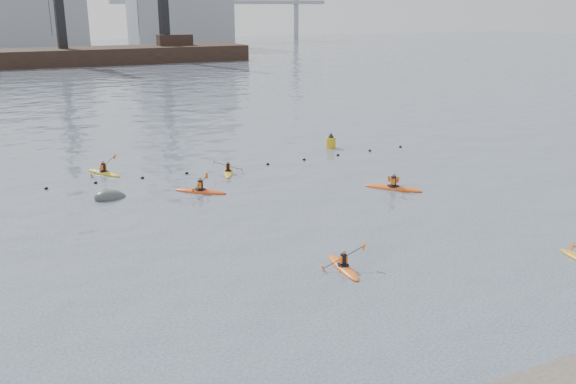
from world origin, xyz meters
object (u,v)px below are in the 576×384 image
at_px(kayaker_2, 201,191).
at_px(mooring_buoy, 111,198).
at_px(kayaker_3, 228,172).
at_px(nav_buoy, 331,143).
at_px(kayaker_4, 393,187).
at_px(kayaker_0, 343,266).
at_px(kayaker_5, 104,172).

distance_m(kayaker_2, mooring_buoy, 5.35).
xyz_separation_m(kayaker_3, nav_buoy, (10.22, 3.73, 0.34)).
height_order(kayaker_4, nav_buoy, nav_buoy).
bearing_deg(kayaker_4, kayaker_0, 4.26).
height_order(kayaker_2, kayaker_3, kayaker_2).
xyz_separation_m(kayaker_0, mooring_buoy, (-7.31, 14.83, -0.09)).
relative_size(kayaker_5, mooring_buoy, 1.56).
xyz_separation_m(kayaker_2, nav_buoy, (13.33, 7.23, 0.32)).
relative_size(kayaker_3, kayaker_4, 0.91).
height_order(kayaker_2, kayaker_5, kayaker_5).
relative_size(kayaker_3, nav_buoy, 2.11).
relative_size(kayaker_0, nav_buoy, 2.17).
relative_size(kayaker_3, mooring_buoy, 1.48).
distance_m(kayaker_4, nav_buoy, 12.05).
height_order(kayaker_0, kayaker_3, kayaker_0).
bearing_deg(kayaker_5, kayaker_3, -54.27).
relative_size(kayaker_0, kayaker_2, 1.02).
bearing_deg(kayaker_0, kayaker_3, 93.29).
bearing_deg(kayaker_3, kayaker_4, -24.41).
bearing_deg(kayaker_3, kayaker_5, 176.26).
distance_m(kayaker_0, mooring_buoy, 16.53).
height_order(kayaker_5, mooring_buoy, kayaker_5).
distance_m(kayaker_4, kayaker_5, 19.57).
xyz_separation_m(kayaker_3, kayaker_5, (-7.73, 3.55, 0.01)).
xyz_separation_m(kayaker_5, nav_buoy, (17.95, 0.18, 0.33)).
xyz_separation_m(kayaker_0, kayaker_4, (9.01, 9.02, 0.02)).
bearing_deg(nav_buoy, kayaker_3, -159.94).
relative_size(kayaker_2, kayaker_3, 1.01).
bearing_deg(kayaker_2, mooring_buoy, 117.43).
distance_m(kayaker_2, kayaker_3, 4.68).
bearing_deg(nav_buoy, kayaker_2, -151.53).
bearing_deg(kayaker_4, kayaker_5, -77.31).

